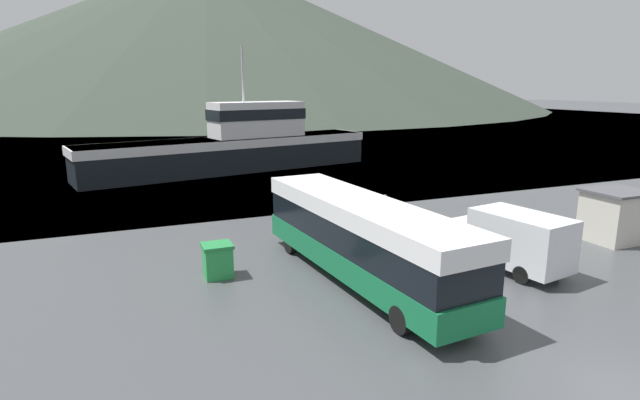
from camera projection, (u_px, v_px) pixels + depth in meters
ground_plane at (616, 391)px, 12.30m from camera, size 400.00×400.00×0.00m
water_surface at (155, 113)px, 138.03m from camera, size 240.00×240.00×0.00m
hill_backdrop at (210, 33)px, 177.06m from camera, size 226.51×226.51×50.86m
tour_bus at (361, 236)px, 18.90m from camera, size 3.44×12.15×3.17m
delivery_van at (509, 238)px, 20.30m from camera, size 2.89×5.65×2.41m
fishing_boat at (237, 145)px, 43.81m from camera, size 26.29×9.65×10.72m
storage_bin at (218, 260)px, 19.49m from camera, size 1.15×1.06×1.35m
dock_kiosk at (615, 215)px, 23.94m from camera, size 2.76×2.42×2.49m
small_boat at (103, 167)px, 43.92m from camera, size 4.11×8.20×0.76m
mooring_bollard at (385, 201)px, 30.40m from camera, size 0.33×0.33×0.88m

